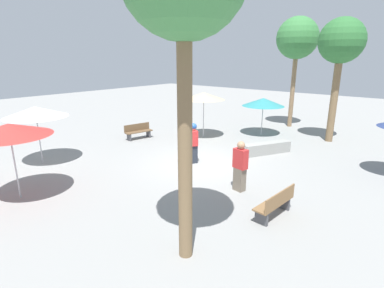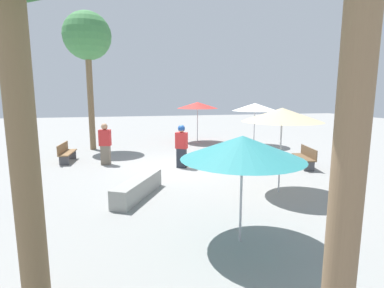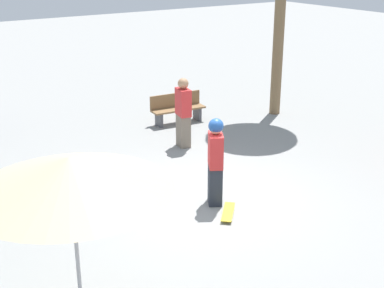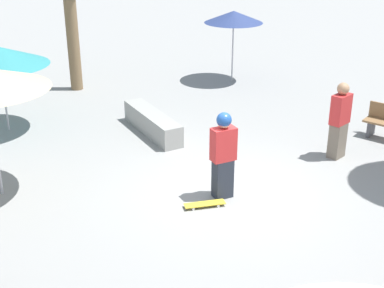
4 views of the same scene
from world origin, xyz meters
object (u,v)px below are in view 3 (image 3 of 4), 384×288
Objects in this scene: skater_main at (215,159)px; bench_near at (177,108)px; shade_umbrella_tan at (70,174)px; concrete_ledge at (24,194)px; bystander_watching at (183,113)px; skateboard at (228,212)px.

bench_near is at bearing -173.97° from skater_main.
bench_near is 0.62× the size of shade_umbrella_tan.
concrete_ledge is 0.94× the size of shade_umbrella_tan.
concrete_ledge is 4.81m from shade_umbrella_tan.
shade_umbrella_tan is (-0.56, -4.28, 2.13)m from concrete_ledge.
skater_main reaches higher than concrete_ledge.
skateboard is at bearing 171.57° from bystander_watching.
bystander_watching is (5.03, 5.43, -1.51)m from shade_umbrella_tan.
bystander_watching is at bearing 67.32° from bench_near.
skater_main is 1.06m from skateboard.
skater_main is at bearing 31.75° from shade_umbrella_tan.
skater_main is at bearing 169.60° from bystander_watching.
shade_umbrella_tan is (-3.78, -2.34, 1.44)m from skater_main.
skater_main is 2.47× the size of skateboard.
bystander_watching is (4.47, 1.15, 0.62)m from concrete_ledge.
skater_main is 5.33m from bench_near.
skater_main is 0.73× the size of concrete_ledge.
concrete_ledge is at bearing -90.90° from skater_main.
skateboard is 4.01m from concrete_ledge.
skater_main is 3.82m from concrete_ledge.
bench_near reaches higher than skateboard.
bystander_watching is at bearing -171.79° from skater_main.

